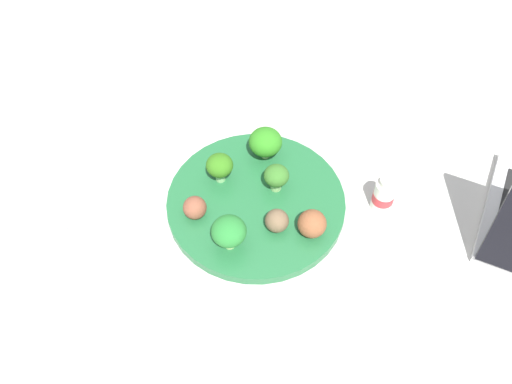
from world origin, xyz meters
The scene contains 13 objects.
ground_plane centered at (0.00, 0.00, 0.00)m, with size 4.00×4.00×0.00m, color beige.
plate centered at (0.00, 0.00, 0.01)m, with size 0.28×0.28×0.02m, color #236638.
broccoli_floret_near_rim centered at (-0.02, -0.09, 0.05)m, with size 0.05×0.05×0.06m.
broccoli_floret_back_left centered at (-0.03, -0.02, 0.05)m, with size 0.04×0.04×0.05m.
broccoli_floret_far_rim centered at (0.05, 0.08, 0.05)m, with size 0.05×0.05×0.06m.
broccoli_floret_front_right centered at (0.05, -0.05, 0.05)m, with size 0.04×0.04×0.05m.
meatball_mid_right centered at (0.09, 0.02, 0.03)m, with size 0.04×0.04×0.04m, color brown.
meatball_back_left centered at (-0.08, 0.07, 0.04)m, with size 0.04×0.04×0.04m, color brown.
meatball_front_right centered at (-0.03, 0.05, 0.03)m, with size 0.04×0.04×0.04m, color brown.
napkin centered at (0.26, 0.02, 0.00)m, with size 0.17×0.12×0.01m, color white.
fork centered at (0.27, 0.03, 0.01)m, with size 0.12×0.02×0.01m.
knife centered at (0.27, 0.00, 0.01)m, with size 0.15×0.02×0.01m.
yogurt_bottle centered at (-0.20, 0.02, 0.03)m, with size 0.03×0.03×0.07m.
Camera 1 is at (0.04, 0.51, 0.72)m, focal length 39.30 mm.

